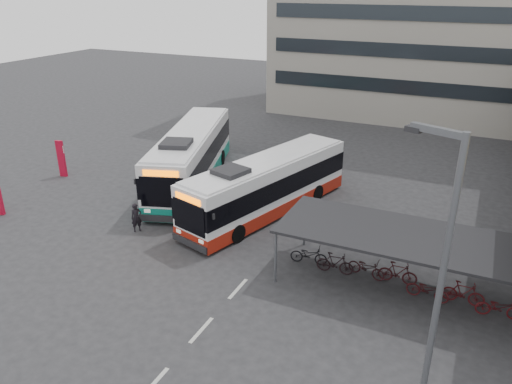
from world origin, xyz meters
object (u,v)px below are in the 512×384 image
at_px(bus_teal, 191,157).
at_px(pedestrian, 136,218).
at_px(lamp_post, 437,277).
at_px(bus_main, 267,186).

height_order(bus_teal, pedestrian, bus_teal).
height_order(bus_teal, lamp_post, lamp_post).
xyz_separation_m(bus_main, pedestrian, (-5.17, -4.98, -0.81)).
bearing_deg(bus_main, lamp_post, -33.41).
relative_size(bus_main, lamp_post, 1.31).
bearing_deg(bus_teal, lamp_post, -58.67).
height_order(bus_main, pedestrian, bus_main).
bearing_deg(pedestrian, lamp_post, -77.33).
distance_m(bus_main, bus_teal, 6.56).
relative_size(pedestrian, lamp_post, 0.17).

